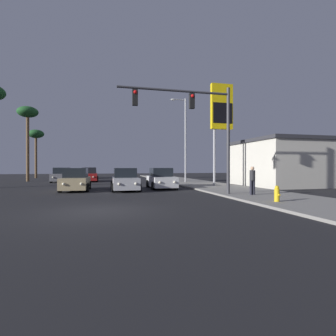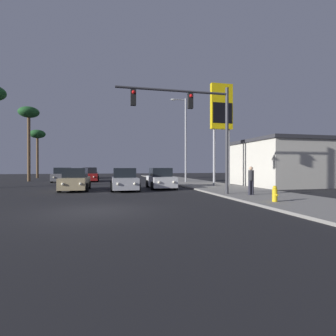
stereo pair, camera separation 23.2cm
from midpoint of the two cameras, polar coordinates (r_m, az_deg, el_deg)
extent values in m
plane|color=black|center=(11.03, -15.38, -8.99)|extent=(120.00, 120.00, 0.00)
cube|color=gray|center=(22.88, 10.02, -4.03)|extent=(5.00, 60.00, 0.12)
cube|color=beige|center=(27.88, 25.66, 0.70)|extent=(10.00, 8.00, 4.00)
cube|color=#2D2D33|center=(27.98, 25.67, 5.11)|extent=(10.30, 8.30, 0.30)
cube|color=black|center=(42.35, -16.72, -1.36)|extent=(1.88, 4.23, 0.80)
cube|color=black|center=(42.48, -16.71, -0.35)|extent=(1.64, 2.03, 0.70)
cylinder|color=black|center=(41.11, -18.07, -1.78)|extent=(0.24, 0.64, 0.64)
cylinder|color=black|center=(41.02, -15.56, -1.78)|extent=(0.24, 0.64, 0.64)
cylinder|color=black|center=(43.71, -17.81, -1.65)|extent=(0.24, 0.64, 0.64)
cylinder|color=black|center=(43.62, -15.45, -1.66)|extent=(0.24, 0.64, 0.64)
sphere|color=#F2EACC|center=(40.26, -17.68, -1.38)|extent=(0.18, 0.18, 0.18)
sphere|color=#F2EACC|center=(40.20, -16.09, -1.38)|extent=(0.18, 0.18, 0.18)
cube|color=#B7B7BC|center=(19.86, -9.66, -3.18)|extent=(1.83, 4.21, 0.80)
cube|color=black|center=(19.98, -9.69, -1.01)|extent=(1.61, 2.01, 0.70)
cylinder|color=black|center=(18.54, -12.16, -4.24)|extent=(0.24, 0.64, 0.64)
cylinder|color=black|center=(18.67, -6.62, -4.20)|extent=(0.24, 0.64, 0.64)
cylinder|color=black|center=(21.13, -12.35, -3.68)|extent=(0.24, 0.64, 0.64)
cylinder|color=black|center=(21.25, -7.48, -3.66)|extent=(0.24, 0.64, 0.64)
sphere|color=#F2EACC|center=(17.71, -10.98, -3.44)|extent=(0.18, 0.18, 0.18)
sphere|color=#F2EACC|center=(17.80, -7.38, -3.42)|extent=(0.18, 0.18, 0.18)
cube|color=slate|center=(32.92, -22.33, -1.83)|extent=(1.90, 4.24, 0.80)
cube|color=black|center=(33.05, -22.30, -0.52)|extent=(1.65, 2.04, 0.70)
cylinder|color=black|center=(31.80, -24.29, -2.38)|extent=(0.24, 0.64, 0.64)
cylinder|color=black|center=(31.51, -21.07, -2.40)|extent=(0.24, 0.64, 0.64)
cylinder|color=black|center=(34.36, -23.49, -2.18)|extent=(0.24, 0.64, 0.64)
cylinder|color=black|center=(34.10, -20.51, -2.20)|extent=(0.24, 0.64, 0.64)
sphere|color=#F2EACC|center=(30.92, -23.95, -1.88)|extent=(0.18, 0.18, 0.18)
sphere|color=#F2EACC|center=(30.74, -21.90, -1.89)|extent=(0.18, 0.18, 0.18)
cube|color=tan|center=(20.65, -19.75, -3.06)|extent=(1.91, 4.25, 0.80)
cube|color=black|center=(20.77, -19.71, -0.97)|extent=(1.65, 2.04, 0.70)
cylinder|color=black|center=(19.50, -22.79, -4.03)|extent=(0.24, 0.64, 0.64)
cylinder|color=black|center=(19.30, -17.49, -4.06)|extent=(0.24, 0.64, 0.64)
cylinder|color=black|center=(22.07, -21.72, -3.53)|extent=(0.24, 0.64, 0.64)
cylinder|color=black|center=(21.89, -17.04, -3.55)|extent=(0.24, 0.64, 0.64)
sphere|color=#F2EACC|center=(18.62, -22.15, -3.27)|extent=(0.18, 0.18, 0.18)
sphere|color=#F2EACC|center=(18.49, -18.72, -3.29)|extent=(0.18, 0.18, 0.18)
cube|color=silver|center=(21.43, -1.79, -2.93)|extent=(1.83, 4.21, 0.80)
cube|color=black|center=(21.55, -1.88, -0.91)|extent=(1.62, 2.01, 0.70)
cylinder|color=black|center=(20.00, -3.55, -3.90)|extent=(0.24, 0.64, 0.64)
cylinder|color=black|center=(20.39, 1.44, -3.82)|extent=(0.24, 0.64, 0.64)
cylinder|color=black|center=(22.56, -4.72, -3.43)|extent=(0.24, 0.64, 0.64)
cylinder|color=black|center=(22.91, -0.26, -3.37)|extent=(0.24, 0.64, 0.64)
sphere|color=#F2EACC|center=(19.24, -2.12, -3.14)|extent=(0.18, 0.18, 0.18)
sphere|color=#F2EACC|center=(19.49, 1.10, -3.10)|extent=(0.18, 0.18, 0.18)
cube|color=maroon|center=(32.87, -16.97, -1.83)|extent=(1.94, 4.26, 0.80)
cube|color=black|center=(33.01, -16.96, -0.52)|extent=(1.67, 2.05, 0.70)
cylinder|color=black|center=(31.65, -18.73, -2.38)|extent=(0.24, 0.64, 0.64)
cylinder|color=black|center=(31.55, -15.47, -2.39)|extent=(0.24, 0.64, 0.64)
cylinder|color=black|center=(34.25, -18.35, -2.18)|extent=(0.24, 0.64, 0.64)
cylinder|color=black|center=(34.15, -15.34, -2.18)|extent=(0.24, 0.64, 0.64)
sphere|color=#F2EACC|center=(30.80, -18.24, -1.88)|extent=(0.18, 0.18, 0.18)
sphere|color=#F2EACC|center=(30.73, -16.16, -1.88)|extent=(0.18, 0.18, 0.18)
cylinder|color=#38383D|center=(16.54, 12.58, 5.80)|extent=(0.20, 0.20, 6.50)
cylinder|color=#38383D|center=(15.91, 1.19, 16.49)|extent=(6.73, 0.14, 0.14)
cube|color=black|center=(16.05, 4.79, 14.32)|extent=(0.30, 0.24, 0.90)
sphere|color=red|center=(15.99, 4.95, 15.37)|extent=(0.20, 0.20, 0.20)
cube|color=black|center=(15.35, -7.64, 14.97)|extent=(0.30, 0.24, 0.90)
sphere|color=red|center=(15.29, -7.58, 16.08)|extent=(0.20, 0.20, 0.20)
cylinder|color=#99999E|center=(28.36, 3.58, 6.03)|extent=(0.18, 0.18, 9.00)
cylinder|color=#99999E|center=(28.93, 2.21, 14.67)|extent=(1.40, 0.10, 0.10)
ellipsoid|color=silver|center=(28.73, 0.83, 14.67)|extent=(0.50, 0.24, 0.20)
cylinder|color=#99999E|center=(23.45, 9.77, 2.33)|extent=(0.20, 0.20, 5.00)
cylinder|color=#99999E|center=(24.04, 12.83, 2.28)|extent=(0.20, 0.20, 5.00)
cube|color=yellow|center=(24.32, 11.33, 12.96)|extent=(2.00, 0.40, 4.00)
cube|color=black|center=(24.01, 11.54, 11.66)|extent=(1.80, 0.03, 1.80)
cylinder|color=gold|center=(13.49, 22.16, -5.51)|extent=(0.24, 0.24, 0.60)
sphere|color=gold|center=(13.46, 22.16, -3.98)|extent=(0.20, 0.20, 0.20)
cylinder|color=gold|center=(13.35, 22.59, -5.44)|extent=(0.08, 0.10, 0.08)
cylinder|color=#23232D|center=(16.19, 17.22, -4.09)|extent=(0.16, 0.16, 0.85)
cylinder|color=#23232D|center=(16.29, 17.77, -4.07)|extent=(0.16, 0.16, 0.85)
cylinder|color=#262628|center=(16.20, 17.50, -1.52)|extent=(0.32, 0.32, 0.60)
sphere|color=tan|center=(16.19, 17.50, -0.07)|extent=(0.22, 0.22, 0.22)
cylinder|color=brown|center=(36.13, -28.39, 3.73)|extent=(0.36, 0.36, 7.95)
ellipsoid|color=#1E5123|center=(36.67, -28.41, 10.70)|extent=(2.40, 2.40, 1.32)
cylinder|color=brown|center=(46.13, -26.94, 2.05)|extent=(0.36, 0.36, 6.47)
ellipsoid|color=#1E5123|center=(46.40, -26.95, 6.64)|extent=(2.40, 2.40, 1.32)
camera|label=1|loc=(0.12, -90.26, 0.00)|focal=28.00mm
camera|label=2|loc=(0.12, 89.74, 0.00)|focal=28.00mm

